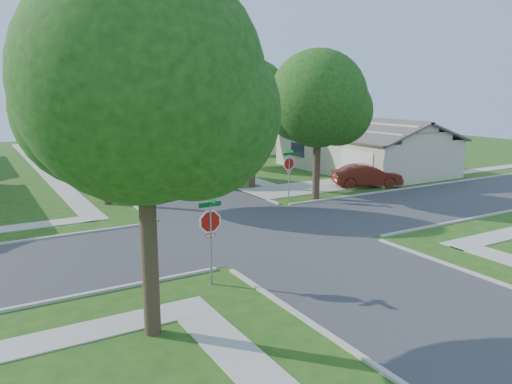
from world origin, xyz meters
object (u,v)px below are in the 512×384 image
object	(u,v)px
car_curb_west	(46,139)
tree_w_mid	(63,88)
tree_e_far	(135,93)
tree_w_far	(40,98)
tree_e_near	(253,101)
car_driveway	(367,176)
tree_sw_corner	(145,93)
tree_e_mid	(182,91)
house_ne_near	(362,151)
stop_sign_sw	(210,225)
tree_w_near	(102,94)
car_curb_east	(173,160)
tree_ne_corner	(319,103)
stop_sign_ne	(289,166)
house_ne_far	(251,134)

from	to	relation	value
car_curb_west	tree_w_mid	bearing A→B (deg)	86.24
tree_e_far	tree_w_far	xyz separation A→B (m)	(-9.40, -0.00, -0.47)
tree_w_mid	car_curb_west	world-z (taller)	tree_w_mid
tree_e_near	car_driveway	size ratio (longest dim) A/B	1.84
car_driveway	tree_sw_corner	bearing A→B (deg)	147.60
tree_e_mid	car_driveway	bearing A→B (deg)	-66.50
house_ne_near	car_driveway	world-z (taller)	house_ne_near
stop_sign_sw	tree_e_near	bearing A→B (deg)	55.41
tree_w_near	tree_w_mid	distance (m)	12.01
tree_w_mid	tree_e_near	bearing A→B (deg)	-51.95
tree_w_far	car_curb_east	size ratio (longest dim) A/B	2.00
tree_ne_corner	car_curb_west	distance (m)	40.98
stop_sign_sw	tree_sw_corner	bearing A→B (deg)	-140.03
stop_sign_sw	tree_ne_corner	bearing A→B (deg)	38.84
stop_sign_ne	house_ne_far	bearing A→B (deg)	65.07
tree_sw_corner	tree_e_mid	bearing A→B (deg)	66.47
house_ne_far	tree_e_near	bearing A→B (deg)	-119.35
car_curb_east	house_ne_far	bearing A→B (deg)	30.39
tree_w_mid	tree_sw_corner	size ratio (longest dim) A/B	1.00
car_curb_east	car_driveway	bearing A→B (deg)	-65.54
tree_e_mid	car_curb_east	xyz separation A→B (m)	(-1.56, -1.51, -5.57)
tree_ne_corner	car_curb_west	size ratio (longest dim) A/B	1.83
tree_e_far	house_ne_near	bearing A→B (deg)	-63.97
tree_e_mid	car_curb_west	bearing A→B (deg)	109.28
car_driveway	house_ne_far	bearing A→B (deg)	13.36
tree_w_near	tree_sw_corner	size ratio (longest dim) A/B	0.94
tree_sw_corner	car_curb_east	size ratio (longest dim) A/B	2.37
tree_ne_corner	car_curb_west	xyz separation A→B (m)	(-9.56, 39.55, -4.90)
tree_sw_corner	house_ne_near	bearing A→B (deg)	37.52
house_ne_far	tree_e_mid	bearing A→B (deg)	-144.58
stop_sign_ne	tree_w_mid	distance (m)	19.31
stop_sign_ne	tree_e_near	xyz separation A→B (m)	(0.05, 4.31, 3.61)
tree_w_near	tree_ne_corner	xyz separation A→B (m)	(11.00, -4.80, -0.52)
stop_sign_sw	tree_w_mid	bearing A→B (deg)	89.87
tree_w_mid	house_ne_far	bearing A→B (deg)	21.17
tree_w_near	tree_w_mid	world-z (taller)	tree_w_mid
tree_sw_corner	tree_ne_corner	distance (m)	17.78
tree_e_mid	tree_sw_corner	xyz separation A→B (m)	(-12.19, -28.00, 0.01)
tree_w_far	car_curb_east	world-z (taller)	tree_w_far
stop_sign_sw	tree_w_near	distance (m)	14.30
house_ne_near	car_curb_west	size ratio (longest dim) A/B	2.87
tree_sw_corner	house_ne_far	distance (m)	43.20
tree_w_near	tree_ne_corner	world-z (taller)	tree_w_near
tree_w_mid	car_driveway	world-z (taller)	tree_w_mid
house_ne_far	car_driveway	xyz separation A→B (m)	(-4.49, -23.50, -0.77)
stop_sign_ne	car_curb_west	xyz separation A→B (m)	(-7.90, 39.05, -1.34)
tree_ne_corner	stop_sign_ne	bearing A→B (deg)	163.45
stop_sign_ne	car_curb_east	xyz separation A→B (m)	(-1.50, 14.80, -1.34)
stop_sign_sw	tree_e_far	distance (m)	40.04
tree_e_mid	car_driveway	size ratio (longest dim) A/B	2.04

